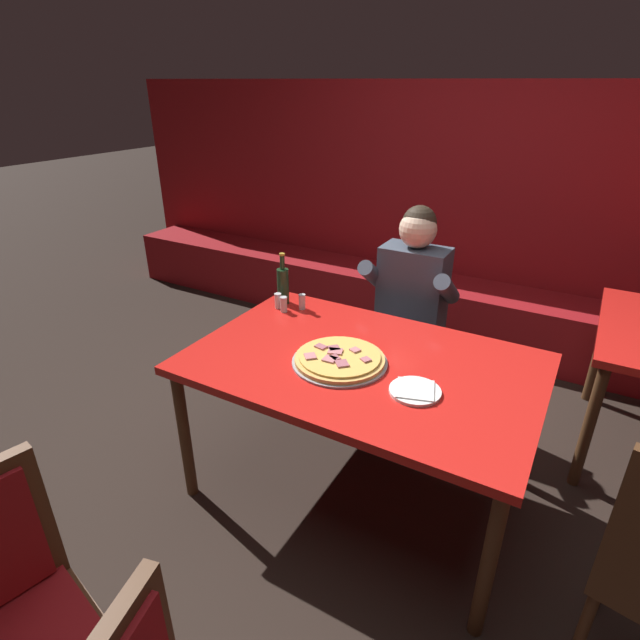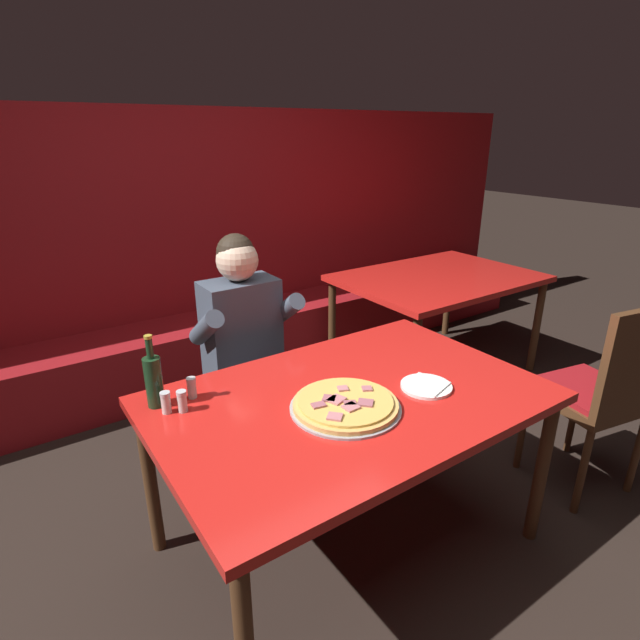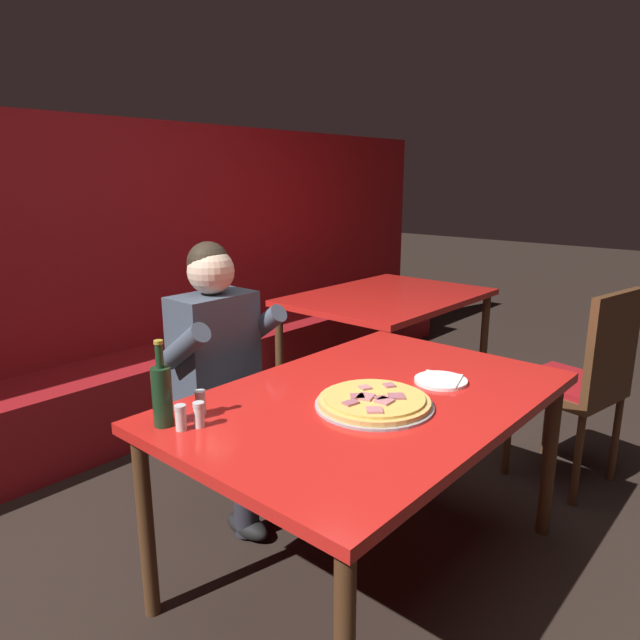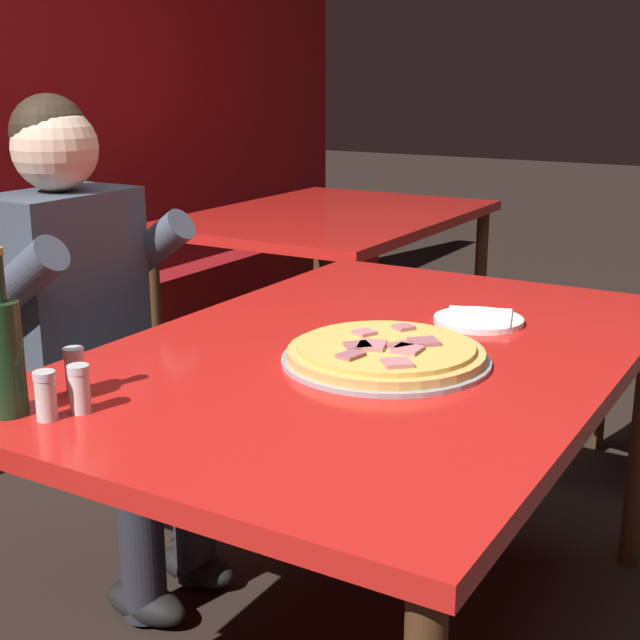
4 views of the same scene
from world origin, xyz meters
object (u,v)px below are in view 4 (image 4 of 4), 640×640
shaker_red_pepper_flakes (75,372)px  shaker_parmesan (80,391)px  diner_seated_blue_shirt (93,327)px  background_dining_table (331,229)px  main_dining_table (372,376)px  pizza (386,354)px  beer_bottle (4,353)px  plate_white_paper (479,320)px  shaker_oregano (46,398)px

shaker_red_pepper_flakes → shaker_parmesan: bearing=-130.2°
diner_seated_blue_shirt → background_dining_table: bearing=9.3°
main_dining_table → pizza: size_ratio=3.63×
pizza → diner_seated_blue_shirt: bearing=89.5°
pizza → beer_bottle: size_ratio=1.46×
main_dining_table → background_dining_table: (1.60, 1.02, -0.01)m
main_dining_table → shaker_red_pepper_flakes: shaker_red_pepper_flakes is taller
main_dining_table → diner_seated_blue_shirt: 0.75m
plate_white_paper → diner_seated_blue_shirt: 0.95m
shaker_parmesan → shaker_oregano: size_ratio=1.00×
shaker_parmesan → background_dining_table: shaker_parmesan is taller
pizza → plate_white_paper: (0.37, -0.06, -0.01)m
beer_bottle → plate_white_paper: bearing=-27.0°
pizza → shaker_parmesan: (-0.52, 0.33, 0.02)m
pizza → beer_bottle: beer_bottle is taller
background_dining_table → diner_seated_blue_shirt: bearing=-170.7°
shaker_red_pepper_flakes → pizza: bearing=-42.5°
pizza → background_dining_table: (1.68, 1.10, -0.09)m
main_dining_table → shaker_oregano: size_ratio=17.98×
main_dining_table → pizza: bearing=-138.5°
pizza → shaker_parmesan: 0.61m
beer_bottle → pizza: bearing=-36.5°
shaker_parmesan → background_dining_table: size_ratio=0.06×
background_dining_table → shaker_red_pepper_flakes: bearing=-162.2°
shaker_parmesan → shaker_red_pepper_flakes: (0.07, 0.08, 0.00)m
beer_bottle → shaker_oregano: bearing=-78.9°
shaker_red_pepper_flakes → background_dining_table: size_ratio=0.06×
plate_white_paper → shaker_parmesan: size_ratio=2.44×
main_dining_table → shaker_oregano: 0.72m
pizza → background_dining_table: pizza is taller
plate_white_paper → shaker_oregano: (-0.94, 0.41, 0.03)m
shaker_parmesan → shaker_red_pepper_flakes: 0.10m
plate_white_paper → shaker_red_pepper_flakes: shaker_red_pepper_flakes is taller
plate_white_paper → shaker_parmesan: shaker_parmesan is taller
diner_seated_blue_shirt → shaker_oregano: bearing=-141.1°
main_dining_table → beer_bottle: 0.78m
shaker_oregano → background_dining_table: (2.25, 0.74, -0.11)m
beer_bottle → background_dining_table: 2.37m
shaker_red_pepper_flakes → diner_seated_blue_shirt: bearing=42.0°
shaker_parmesan → shaker_red_pepper_flakes: bearing=49.8°
background_dining_table → main_dining_table: bearing=-147.4°
shaker_red_pepper_flakes → main_dining_table: bearing=-32.7°
main_dining_table → pizza: 0.14m
pizza → shaker_parmesan: bearing=147.3°
shaker_oregano → plate_white_paper: bearing=-23.7°
beer_bottle → background_dining_table: beer_bottle is taller
pizza → diner_seated_blue_shirt: 0.82m
beer_bottle → shaker_oregano: 0.10m
beer_bottle → shaker_oregano: beer_bottle is taller
main_dining_table → pizza: pizza is taller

